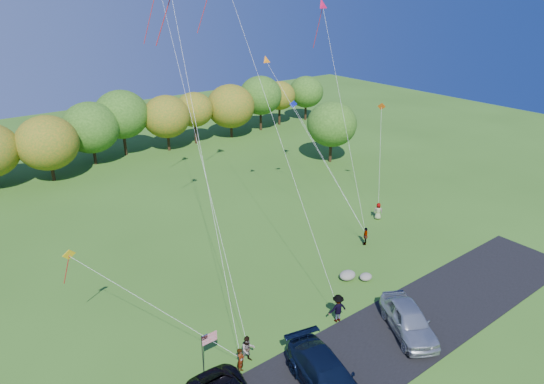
{
  "coord_description": "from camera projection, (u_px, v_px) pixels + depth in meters",
  "views": [
    {
      "loc": [
        -16.02,
        -18.47,
        19.7
      ],
      "look_at": [
        2.73,
        6.0,
        6.72
      ],
      "focal_mm": 32.0,
      "sensor_mm": 36.0,
      "label": 1
    }
  ],
  "objects": [
    {
      "name": "flyer_a",
      "position": [
        241.0,
        361.0,
        26.63
      ],
      "size": [
        0.69,
        0.69,
        1.62
      ],
      "primitive_type": "imported",
      "rotation": [
        0.0,
        0.0,
        0.79
      ],
      "color": "#4C4C59",
      "rests_on": "ground"
    },
    {
      "name": "kites_aloft",
      "position": [
        233.0,
        5.0,
        36.47
      ],
      "size": [
        30.33,
        10.86,
        16.6
      ],
      "color": "#E81966",
      "rests_on": "ground"
    },
    {
      "name": "boulder_near",
      "position": [
        347.0,
        275.0,
        35.45
      ],
      "size": [
        1.29,
        1.01,
        0.65
      ],
      "primitive_type": "ellipsoid",
      "color": "gray",
      "rests_on": "ground"
    },
    {
      "name": "flyer_c",
      "position": [
        338.0,
        308.0,
        30.74
      ],
      "size": [
        1.38,
        0.99,
        1.93
      ],
      "primitive_type": "imported",
      "rotation": [
        0.0,
        0.0,
        2.9
      ],
      "color": "#4C4C59",
      "rests_on": "ground"
    },
    {
      "name": "flag_assembly",
      "position": [
        207.0,
        344.0,
        26.14
      ],
      "size": [
        0.98,
        0.64,
        2.65
      ],
      "color": "black",
      "rests_on": "ground"
    },
    {
      "name": "ground",
      "position": [
        296.0,
        331.0,
        30.14
      ],
      "size": [
        140.0,
        140.0,
        0.0
      ],
      "primitive_type": "plane",
      "color": "#315C1A",
      "rests_on": "ground"
    },
    {
      "name": "flyer_e",
      "position": [
        378.0,
        211.0,
        44.55
      ],
      "size": [
        0.9,
        0.9,
        1.58
      ],
      "primitive_type": "imported",
      "rotation": [
        0.0,
        0.0,
        2.37
      ],
      "color": "#4C4C59",
      "rests_on": "ground"
    },
    {
      "name": "minivan_silver",
      "position": [
        409.0,
        320.0,
        29.67
      ],
      "size": [
        4.38,
        5.68,
        1.81
      ],
      "primitive_type": "imported",
      "rotation": [
        0.0,
        0.0,
        -0.49
      ],
      "color": "#B1B6BD",
      "rests_on": "asphalt_lane"
    },
    {
      "name": "flyer_b",
      "position": [
        248.0,
        349.0,
        27.43
      ],
      "size": [
        0.98,
        0.86,
        1.68
      ],
      "primitive_type": "imported",
      "rotation": [
        0.0,
        0.0,
        -0.32
      ],
      "color": "#4C4C59",
      "rests_on": "ground"
    },
    {
      "name": "treeline",
      "position": [
        90.0,
        133.0,
        54.64
      ],
      "size": [
        77.76,
        28.13,
        8.22
      ],
      "color": "#342313",
      "rests_on": "ground"
    },
    {
      "name": "flyer_d",
      "position": [
        365.0,
        236.0,
        40.11
      ],
      "size": [
        0.91,
        0.91,
        1.55
      ],
      "primitive_type": "imported",
      "rotation": [
        0.0,
        0.0,
        3.92
      ],
      "color": "#4C4C59",
      "rests_on": "ground"
    },
    {
      "name": "boulder_far",
      "position": [
        366.0,
        277.0,
        35.38
      ],
      "size": [
        0.98,
        0.81,
        0.51
      ],
      "primitive_type": "ellipsoid",
      "color": "gray",
      "rests_on": "ground"
    },
    {
      "name": "asphalt_lane",
      "position": [
        342.0,
        368.0,
        27.2
      ],
      "size": [
        44.0,
        6.0,
        0.06
      ],
      "primitive_type": "cube",
      "color": "black",
      "rests_on": "ground"
    },
    {
      "name": "minivan_navy",
      "position": [
        327.0,
        377.0,
        25.31
      ],
      "size": [
        3.79,
        6.54,
        1.78
      ],
      "primitive_type": "imported",
      "rotation": [
        0.0,
        0.0,
        -0.22
      ],
      "color": "black",
      "rests_on": "asphalt_lane"
    }
  ]
}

